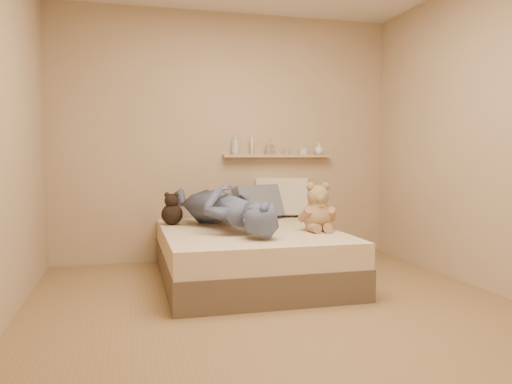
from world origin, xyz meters
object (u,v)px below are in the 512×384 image
object	(u,v)px
dark_plush	(172,211)
person	(224,206)
wall_shelf	(278,156)
pillow_grey	(258,202)
pillow_cream	(282,198)
bed	(248,254)
teddy_bear	(318,211)
game_console	(254,221)

from	to	relation	value
dark_plush	person	distance (m)	0.56
dark_plush	wall_shelf	xyz separation A→B (m)	(1.18, 0.45, 0.52)
pillow_grey	dark_plush	bearing A→B (deg)	-165.38
pillow_cream	wall_shelf	xyz separation A→B (m)	(-0.02, 0.08, 0.45)
dark_plush	wall_shelf	distance (m)	1.36
dark_plush	person	world-z (taller)	person
bed	pillow_grey	world-z (taller)	pillow_grey
teddy_bear	dark_plush	distance (m)	1.38
dark_plush	person	size ratio (longest dim) A/B	0.19
game_console	pillow_grey	distance (m)	1.24
game_console	teddy_bear	size ratio (longest dim) A/B	0.39
bed	pillow_cream	world-z (taller)	pillow_cream
game_console	pillow_cream	xyz separation A→B (m)	(0.65, 1.33, 0.06)
teddy_bear	person	bearing A→B (deg)	155.20
person	wall_shelf	distance (m)	1.18
dark_plush	wall_shelf	bearing A→B (deg)	21.09
bed	dark_plush	world-z (taller)	dark_plush
game_console	pillow_cream	bearing A→B (deg)	64.18
pillow_cream	wall_shelf	size ratio (longest dim) A/B	0.46
pillow_cream	wall_shelf	distance (m)	0.46
bed	wall_shelf	world-z (taller)	wall_shelf
teddy_bear	pillow_cream	size ratio (longest dim) A/B	0.77
bed	wall_shelf	size ratio (longest dim) A/B	1.58
teddy_bear	wall_shelf	xyz separation A→B (m)	(-0.01, 1.15, 0.48)
person	pillow_grey	bearing A→B (deg)	-141.24
game_console	teddy_bear	bearing A→B (deg)	22.43
bed	teddy_bear	xyz separation A→B (m)	(0.56, -0.24, 0.40)
game_console	pillow_grey	world-z (taller)	pillow_grey
teddy_bear	wall_shelf	bearing A→B (deg)	90.60
bed	pillow_grey	distance (m)	0.84
person	wall_shelf	world-z (taller)	wall_shelf
teddy_bear	pillow_grey	size ratio (longest dim) A/B	0.85
teddy_bear	wall_shelf	distance (m)	1.24
game_console	wall_shelf	size ratio (longest dim) A/B	0.14
bed	game_console	world-z (taller)	game_console
pillow_grey	wall_shelf	size ratio (longest dim) A/B	0.42
game_console	dark_plush	distance (m)	1.11
dark_plush	wall_shelf	world-z (taller)	wall_shelf
game_console	person	distance (m)	0.63
bed	pillow_grey	bearing A→B (deg)	68.37
game_console	person	xyz separation A→B (m)	(-0.12, 0.61, 0.06)
pillow_cream	person	distance (m)	1.05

